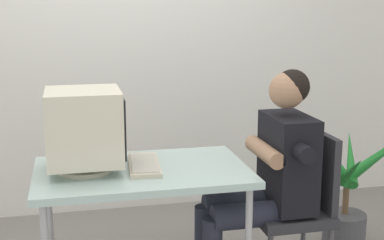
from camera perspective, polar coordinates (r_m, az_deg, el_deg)
wall_back at (r=4.19m, az=-3.95°, el=10.92°), size 8.00×0.10×3.00m
desk at (r=2.91m, az=-5.23°, el=-6.20°), size 1.12×0.71×0.74m
crt_monitor at (r=2.84m, az=-11.16°, el=-0.78°), size 0.39×0.38×0.43m
keyboard at (r=2.91m, az=-5.06°, el=-4.65°), size 0.19×0.42×0.03m
office_chair at (r=3.19m, az=11.28°, el=-8.32°), size 0.41×0.41×0.88m
person_seated at (r=3.06m, az=7.97°, el=-5.49°), size 0.75×0.60×1.24m
potted_plant at (r=3.73m, az=15.79°, el=-7.39°), size 0.80×0.79×0.84m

